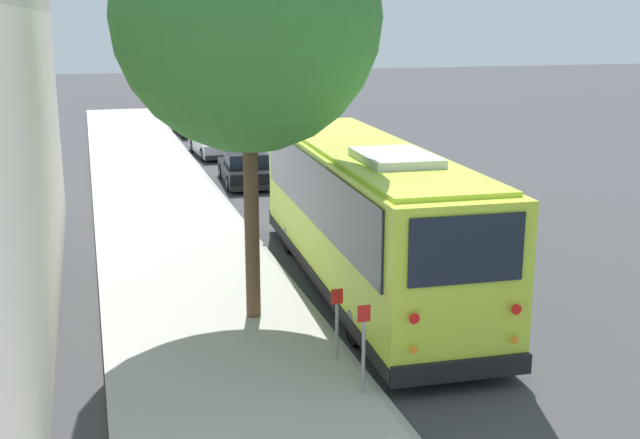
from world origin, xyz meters
name	(u,v)px	position (x,y,z in m)	size (l,w,h in m)	color
ground_plane	(390,293)	(0.00, 0.00, 0.00)	(160.00, 160.00, 0.00)	#3D3D3F
sidewalk_slab	(204,309)	(0.00, 4.34, 0.07)	(80.00, 4.32, 0.15)	#B2AFA8
curb_strip	(303,299)	(0.00, 2.11, 0.07)	(80.00, 0.14, 0.15)	#9D9A94
shuttle_bus	(366,210)	(0.51, 0.45, 1.91)	(11.59, 3.06, 3.55)	#BCDB38
parked_sedan_black	(246,169)	(13.34, 0.79, 0.58)	(4.21, 1.92, 1.26)	black
parked_sedan_silver	(214,143)	(20.16, 0.92, 0.58)	(4.30, 1.90, 1.26)	#A8AAAF
parked_sedan_maroon	(194,123)	(27.57, 0.90, 0.62)	(4.51, 1.86, 1.32)	maroon
parked_sedan_white	(177,108)	(35.21, 0.98, 0.60)	(4.69, 1.95, 1.29)	silver
parked_sedan_navy	(167,99)	(41.29, 0.94, 0.62)	(4.77, 2.03, 1.33)	#19234C
sign_post_near	(363,348)	(-4.92, 2.39, 0.95)	(0.06, 0.22, 1.54)	gray
sign_post_far	(337,323)	(-3.46, 2.39, 0.84)	(0.06, 0.22, 1.34)	gray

